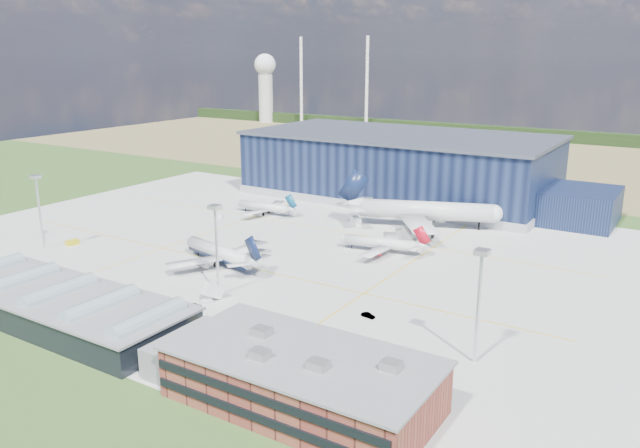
{
  "coord_description": "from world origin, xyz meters",
  "views": [
    {
      "loc": [
        107.95,
        -138.38,
        58.02
      ],
      "look_at": [
        12.85,
        12.5,
        8.8
      ],
      "focal_mm": 35.0,
      "sensor_mm": 36.0,
      "label": 1
    }
  ],
  "objects_px": {
    "light_mast_west": "(38,200)",
    "gse_tug_a": "(72,243)",
    "airliner_widebody": "(426,201)",
    "airliner_red": "(380,238)",
    "gse_cart_a": "(396,229)",
    "ops_building": "(302,379)",
    "airliner_navy": "(219,245)",
    "light_mast_center": "(216,235)",
    "car_b": "(368,315)",
    "gse_cart_b": "(219,216)",
    "hangar": "(406,169)",
    "light_mast_east": "(480,288)",
    "gse_van_b": "(356,221)",
    "gse_tug_b": "(233,333)",
    "car_a": "(195,305)",
    "airliner_regional": "(264,203)",
    "airstair": "(213,294)"
  },
  "relations": [
    {
      "from": "gse_tug_a",
      "to": "gse_cart_a",
      "type": "distance_m",
      "value": 104.34
    },
    {
      "from": "airliner_red",
      "to": "airliner_widebody",
      "type": "height_order",
      "value": "airliner_widebody"
    },
    {
      "from": "airliner_red",
      "to": "gse_cart_a",
      "type": "height_order",
      "value": "airliner_red"
    },
    {
      "from": "airliner_red",
      "to": "airliner_widebody",
      "type": "xyz_separation_m",
      "value": [
        0.53,
        33.0,
        4.67
      ]
    },
    {
      "from": "light_mast_west",
      "to": "airliner_red",
      "type": "distance_m",
      "value": 102.95
    },
    {
      "from": "hangar",
      "to": "gse_cart_a",
      "type": "bearing_deg",
      "value": -68.36
    },
    {
      "from": "light_mast_center",
      "to": "car_b",
      "type": "bearing_deg",
      "value": 11.63
    },
    {
      "from": "hangar",
      "to": "gse_tug_b",
      "type": "distance_m",
      "value": 143.45
    },
    {
      "from": "airliner_red",
      "to": "car_a",
      "type": "bearing_deg",
      "value": 63.55
    },
    {
      "from": "gse_van_b",
      "to": "gse_cart_b",
      "type": "bearing_deg",
      "value": 155.54
    },
    {
      "from": "car_a",
      "to": "gse_tug_b",
      "type": "bearing_deg",
      "value": -135.57
    },
    {
      "from": "gse_cart_b",
      "to": "gse_tug_a",
      "type": "bearing_deg",
      "value": -146.54
    },
    {
      "from": "hangar",
      "to": "gse_cart_a",
      "type": "height_order",
      "value": "hangar"
    },
    {
      "from": "hangar",
      "to": "car_a",
      "type": "relative_size",
      "value": 41.95
    },
    {
      "from": "airliner_navy",
      "to": "airliner_widebody",
      "type": "bearing_deg",
      "value": -103.64
    },
    {
      "from": "light_mast_east",
      "to": "light_mast_center",
      "type": "bearing_deg",
      "value": 180.0
    },
    {
      "from": "hangar",
      "to": "airstair",
      "type": "height_order",
      "value": "hangar"
    },
    {
      "from": "airliner_regional",
      "to": "gse_van_b",
      "type": "bearing_deg",
      "value": -174.27
    },
    {
      "from": "light_mast_center",
      "to": "airstair",
      "type": "distance_m",
      "value": 14.23
    },
    {
      "from": "ops_building",
      "to": "car_a",
      "type": "height_order",
      "value": "ops_building"
    },
    {
      "from": "car_a",
      "to": "light_mast_west",
      "type": "bearing_deg",
      "value": 58.85
    },
    {
      "from": "gse_tug_b",
      "to": "airliner_red",
      "type": "bearing_deg",
      "value": 116.5
    },
    {
      "from": "gse_tug_a",
      "to": "gse_van_b",
      "type": "distance_m",
      "value": 93.11
    },
    {
      "from": "gse_tug_a",
      "to": "car_a",
      "type": "relative_size",
      "value": 1.08
    },
    {
      "from": "light_mast_center",
      "to": "gse_van_b",
      "type": "relative_size",
      "value": 4.26
    },
    {
      "from": "gse_tug_a",
      "to": "airstair",
      "type": "bearing_deg",
      "value": -0.08
    },
    {
      "from": "gse_tug_a",
      "to": "airliner_widebody",
      "type": "bearing_deg",
      "value": 51.25
    },
    {
      "from": "ops_building",
      "to": "light_mast_center",
      "type": "bearing_deg",
      "value": 146.31
    },
    {
      "from": "hangar",
      "to": "gse_tug_b",
      "type": "height_order",
      "value": "hangar"
    },
    {
      "from": "light_mast_west",
      "to": "gse_cart_a",
      "type": "bearing_deg",
      "value": 42.8
    },
    {
      "from": "light_mast_west",
      "to": "gse_tug_a",
      "type": "relative_size",
      "value": 6.17
    },
    {
      "from": "airliner_regional",
      "to": "gse_van_b",
      "type": "relative_size",
      "value": 4.93
    },
    {
      "from": "airliner_regional",
      "to": "gse_cart_b",
      "type": "height_order",
      "value": "airliner_regional"
    },
    {
      "from": "hangar",
      "to": "light_mast_west",
      "type": "relative_size",
      "value": 6.3
    },
    {
      "from": "light_mast_east",
      "to": "gse_van_b",
      "type": "xyz_separation_m",
      "value": [
        -68.44,
        76.0,
        -14.2
      ]
    },
    {
      "from": "gse_tug_a",
      "to": "car_b",
      "type": "height_order",
      "value": "gse_tug_a"
    },
    {
      "from": "ops_building",
      "to": "airliner_navy",
      "type": "relative_size",
      "value": 1.33
    },
    {
      "from": "hangar",
      "to": "ops_building",
      "type": "height_order",
      "value": "hangar"
    },
    {
      "from": "light_mast_west",
      "to": "gse_cart_a",
      "type": "height_order",
      "value": "light_mast_west"
    },
    {
      "from": "airliner_red",
      "to": "airliner_regional",
      "type": "relative_size",
      "value": 1.07
    },
    {
      "from": "light_mast_west",
      "to": "airliner_regional",
      "type": "xyz_separation_m",
      "value": [
        30.98,
        70.0,
        -11.09
      ]
    },
    {
      "from": "airliner_navy",
      "to": "car_a",
      "type": "relative_size",
      "value": 10.02
    },
    {
      "from": "airliner_red",
      "to": "airliner_widebody",
      "type": "bearing_deg",
      "value": -101.15
    },
    {
      "from": "gse_tug_a",
      "to": "airliner_regional",
      "type": "bearing_deg",
      "value": 75.26
    },
    {
      "from": "airliner_widebody",
      "to": "gse_tug_a",
      "type": "relative_size",
      "value": 15.33
    },
    {
      "from": "gse_tug_b",
      "to": "light_mast_west",
      "type": "bearing_deg",
      "value": -163.61
    },
    {
      "from": "airliner_widebody",
      "to": "airliner_red",
      "type": "bearing_deg",
      "value": -111.78
    },
    {
      "from": "hangar",
      "to": "gse_cart_b",
      "type": "bearing_deg",
      "value": -122.36
    },
    {
      "from": "gse_van_b",
      "to": "airliner_regional",
      "type": "bearing_deg",
      "value": 143.32
    },
    {
      "from": "hangar",
      "to": "gse_tug_a",
      "type": "bearing_deg",
      "value": -116.79
    }
  ]
}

